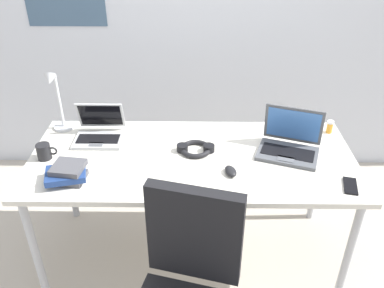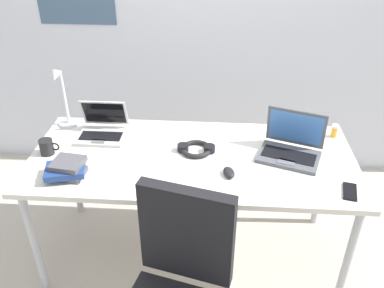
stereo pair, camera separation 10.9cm
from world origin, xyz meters
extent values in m
plane|color=#B7AD9E|center=(0.00, 0.00, 0.00)|extent=(12.00, 12.00, 0.00)
cube|color=silver|center=(0.00, 1.10, 1.30)|extent=(6.00, 0.12, 2.60)
cube|color=silver|center=(0.00, 0.00, 0.72)|extent=(1.80, 0.80, 0.03)
cylinder|color=#B2B5BA|center=(-0.84, -0.34, 0.35)|extent=(0.04, 0.04, 0.71)
cylinder|color=#B2B5BA|center=(0.84, -0.34, 0.35)|extent=(0.04, 0.04, 0.71)
cylinder|color=#B2B5BA|center=(-0.84, 0.34, 0.35)|extent=(0.04, 0.04, 0.71)
cylinder|color=#B2B5BA|center=(0.84, 0.34, 0.35)|extent=(0.04, 0.04, 0.71)
cylinder|color=silver|center=(-0.80, 0.31, 0.75)|extent=(0.12, 0.12, 0.02)
cylinder|color=silver|center=(-0.80, 0.31, 0.93)|extent=(0.02, 0.02, 0.34)
cylinder|color=silver|center=(-0.80, 0.27, 1.10)|extent=(0.01, 0.08, 0.01)
cone|color=silver|center=(-0.80, 0.23, 1.10)|extent=(0.07, 0.09, 0.09)
cube|color=#515459|center=(0.53, 0.02, 0.75)|extent=(0.38, 0.32, 0.02)
cube|color=black|center=(0.53, 0.02, 0.76)|extent=(0.31, 0.21, 0.00)
cube|color=#595B60|center=(0.51, -0.05, 0.76)|extent=(0.10, 0.08, 0.00)
cube|color=#515459|center=(0.57, 0.13, 0.87)|extent=(0.32, 0.14, 0.22)
cube|color=#3F72BF|center=(0.57, 0.13, 0.87)|extent=(0.29, 0.12, 0.19)
cube|color=#B7BABC|center=(-0.55, 0.15, 0.75)|extent=(0.28, 0.19, 0.02)
cube|color=black|center=(-0.55, 0.15, 0.76)|extent=(0.24, 0.11, 0.00)
cube|color=#595B60|center=(-0.55, 0.08, 0.76)|extent=(0.08, 0.04, 0.00)
cube|color=#B7BABC|center=(-0.55, 0.27, 0.85)|extent=(0.28, 0.07, 0.18)
cube|color=black|center=(-0.55, 0.27, 0.85)|extent=(0.25, 0.05, 0.15)
ellipsoid|color=black|center=(0.20, -0.16, 0.76)|extent=(0.08, 0.11, 0.03)
cube|color=black|center=(0.79, -0.26, 0.74)|extent=(0.09, 0.15, 0.01)
torus|color=black|center=(0.02, 0.05, 0.75)|extent=(0.18, 0.18, 0.03)
cylinder|color=black|center=(-0.06, 0.05, 0.76)|extent=(0.06, 0.06, 0.04)
cylinder|color=black|center=(0.09, 0.05, 0.76)|extent=(0.06, 0.06, 0.04)
cylinder|color=gold|center=(0.83, 0.27, 0.77)|extent=(0.04, 0.04, 0.06)
cylinder|color=white|center=(0.83, 0.27, 0.81)|extent=(0.04, 0.04, 0.01)
cube|color=#4C4C51|center=(-0.63, -0.22, 0.75)|extent=(0.19, 0.15, 0.03)
cube|color=navy|center=(-0.63, -0.24, 0.78)|extent=(0.23, 0.19, 0.03)
cube|color=#4C4C51|center=(-0.62, -0.22, 0.81)|extent=(0.17, 0.16, 0.03)
cylinder|color=black|center=(-0.81, -0.03, 0.78)|extent=(0.08, 0.08, 0.09)
torus|color=black|center=(-0.76, -0.03, 0.79)|extent=(0.05, 0.01, 0.05)
cube|color=black|center=(0.02, -0.59, 0.73)|extent=(0.42, 0.16, 0.48)
camera|label=1|loc=(0.02, -1.88, 1.98)|focal=38.02mm
camera|label=2|loc=(0.13, -1.88, 1.98)|focal=38.02mm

